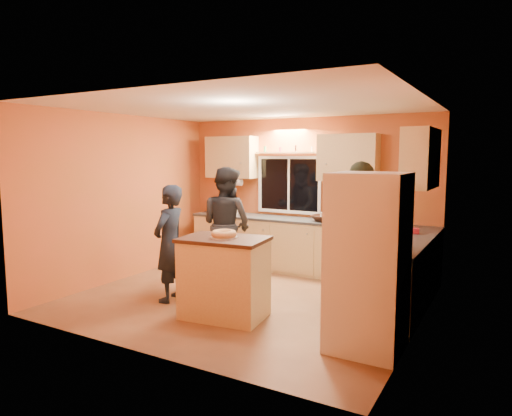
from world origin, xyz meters
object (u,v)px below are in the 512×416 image
Objects in this scene: person_left at (170,243)px; person_center at (226,225)px; refrigerator at (368,262)px; island at (224,277)px; person_right at (358,239)px.

person_center reaches higher than person_left.
refrigerator is 1.14× the size of person_left.
refrigerator is 1.81m from island.
refrigerator is 1.01× the size of person_center.
refrigerator is 2.97m from person_center.
person_left is at bearing 162.79° from island.
person_right is at bearing 177.93° from person_center.
island is 0.69× the size of person_left.
person_center is (-0.85, 1.35, 0.40)m from island.
refrigerator reaches higher than island.
island is 1.69m from person_right.
person_center is (0.15, 1.17, 0.11)m from person_left.
person_left is at bearing 93.05° from person_center.
island is (-1.77, 0.06, -0.40)m from refrigerator.
refrigerator reaches higher than person_center.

